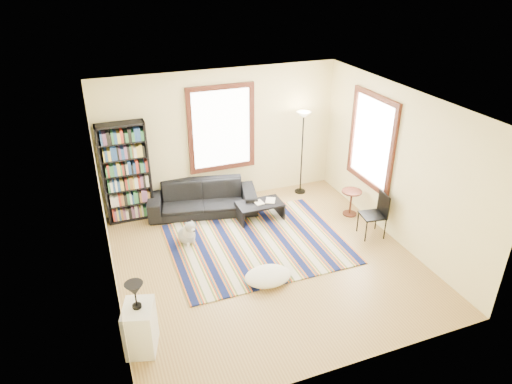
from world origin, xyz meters
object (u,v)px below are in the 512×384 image
object	(u,v)px
sofa	(202,198)
folding_chair	(373,215)
coffee_table	(260,211)
floor_cushion	(268,276)
bookshelf	(126,173)
side_table	(351,203)
dog	(186,231)
floor_lamp	(302,153)
white_cabinet	(140,328)

from	to	relation	value
sofa	folding_chair	distance (m)	3.38
coffee_table	floor_cushion	bearing A→B (deg)	-107.43
bookshelf	side_table	bearing A→B (deg)	-19.02
folding_chair	dog	world-z (taller)	folding_chair
bookshelf	floor_lamp	xyz separation A→B (m)	(3.67, -0.17, -0.07)
sofa	coffee_table	distance (m)	1.21
floor_lamp	side_table	bearing A→B (deg)	-68.11
floor_cushion	side_table	distance (m)	2.78
white_cabinet	dog	xyz separation A→B (m)	(1.15, 2.30, -0.10)
sofa	coffee_table	xyz separation A→B (m)	(0.99, -0.68, -0.14)
sofa	folding_chair	world-z (taller)	folding_chair
folding_chair	coffee_table	bearing A→B (deg)	150.86
floor_lamp	white_cabinet	size ratio (longest dim) A/B	2.66
folding_chair	bookshelf	bearing A→B (deg)	159.13
sofa	floor_cushion	world-z (taller)	sofa
folding_chair	dog	size ratio (longest dim) A/B	1.71
bookshelf	coffee_table	xyz separation A→B (m)	(2.40, -0.95, -0.82)
folding_chair	dog	xyz separation A→B (m)	(-3.30, 0.99, -0.18)
bookshelf	floor_lamp	world-z (taller)	bookshelf
side_table	folding_chair	size ratio (longest dim) A/B	0.63
coffee_table	sofa	bearing A→B (deg)	145.38
side_table	dog	xyz separation A→B (m)	(-3.35, 0.17, -0.02)
bookshelf	dog	world-z (taller)	bookshelf
floor_lamp	coffee_table	bearing A→B (deg)	-148.52
dog	bookshelf	bearing A→B (deg)	107.92
floor_lamp	dog	size ratio (longest dim) A/B	3.69
side_table	bookshelf	bearing A→B (deg)	160.98
coffee_table	side_table	world-z (taller)	side_table
dog	folding_chair	bearing A→B (deg)	-32.12
bookshelf	white_cabinet	bearing A→B (deg)	-95.04
sofa	side_table	distance (m)	3.02
floor_cushion	white_cabinet	bearing A→B (deg)	-161.26
white_cabinet	dog	distance (m)	2.57
coffee_table	white_cabinet	distance (m)	3.77
side_table	white_cabinet	xyz separation A→B (m)	(-4.50, -2.13, 0.08)
bookshelf	floor_cushion	xyz separation A→B (m)	(1.80, -2.85, -0.90)
white_cabinet	floor_cushion	bearing A→B (deg)	35.23
floor_cushion	floor_lamp	size ratio (longest dim) A/B	0.42
bookshelf	floor_lamp	distance (m)	3.68
white_cabinet	sofa	bearing A→B (deg)	78.94
folding_chair	sofa	bearing A→B (deg)	151.69
floor_lamp	dog	bearing A→B (deg)	-158.88
floor_lamp	floor_cushion	bearing A→B (deg)	-124.96
coffee_table	bookshelf	bearing A→B (deg)	158.30
side_table	floor_cushion	bearing A→B (deg)	-149.45
sofa	bookshelf	distance (m)	1.59
bookshelf	dog	xyz separation A→B (m)	(0.83, -1.27, -0.75)
floor_lamp	folding_chair	distance (m)	2.20
white_cabinet	coffee_table	bearing A→B (deg)	60.47
floor_cushion	side_table	bearing A→B (deg)	30.55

